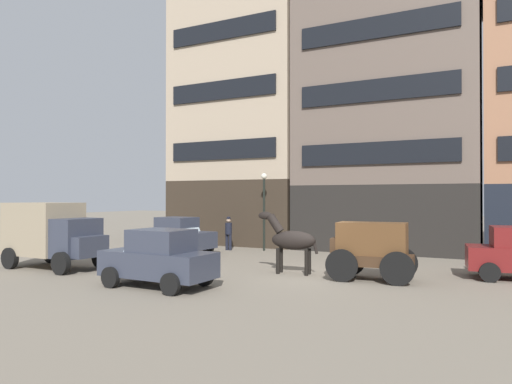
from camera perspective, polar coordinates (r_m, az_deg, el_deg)
The scene contains 10 objects.
ground_plane at distance 17.19m, azimuth 6.99°, elevation -10.17°, with size 120.00×120.00×0.00m, color slate.
building_far_left at distance 30.13m, azimuth -1.43°, elevation 11.53°, with size 8.70×5.89×18.28m.
building_center_left at distance 26.96m, azimuth 15.72°, elevation 10.96°, with size 9.76×5.89×16.41m.
cargo_wagon at distance 16.56m, azimuth 13.81°, elevation -6.51°, with size 3.00×1.71×1.98m.
draft_horse at distance 17.45m, azimuth 4.29°, elevation -5.82°, with size 2.35×0.72×2.30m.
delivery_truck_near at distance 20.46m, azimuth -23.55°, elevation -4.57°, with size 4.40×2.24×2.62m.
sedan_dark at distance 23.91m, azimuth -9.46°, elevation -5.25°, with size 3.85×2.18×1.83m.
sedan_light at distance 15.25m, azimuth -11.80°, elevation -7.92°, with size 3.75×1.96×1.83m.
pedestrian_officer at distance 25.12m, azimuth -3.37°, elevation -4.88°, with size 0.41×0.41×1.79m.
streetlamp_curbside at distance 24.74m, azimuth 0.99°, elevation -1.03°, with size 0.32×0.32×4.12m.
Camera 1 is at (5.80, -15.93, 2.86)m, focal length 32.74 mm.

